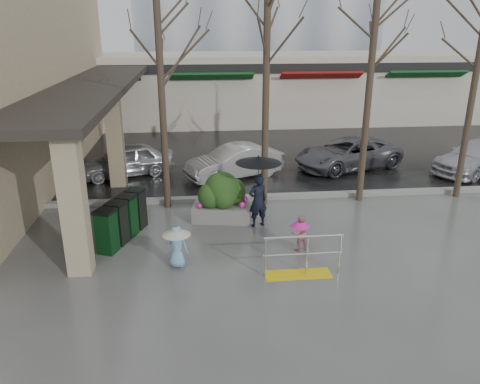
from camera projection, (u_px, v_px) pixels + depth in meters
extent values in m
plane|color=#51514F|center=(239.00, 254.00, 12.24)|extent=(120.00, 120.00, 0.00)
cube|color=black|center=(208.00, 110.00, 32.83)|extent=(120.00, 36.00, 0.01)
cube|color=gray|center=(227.00, 198.00, 15.96)|extent=(120.00, 0.30, 0.15)
cube|color=#2D2823|center=(95.00, 81.00, 18.04)|extent=(2.80, 18.00, 0.25)
cube|color=tan|center=(74.00, 204.00, 10.81)|extent=(0.55, 0.55, 3.50)
cube|color=tan|center=(115.00, 139.00, 16.89)|extent=(0.55, 0.55, 3.50)
cube|color=beige|center=(242.00, 88.00, 28.60)|extent=(34.00, 6.00, 4.00)
cube|color=maroon|center=(98.00, 81.00, 24.83)|extent=(4.50, 1.68, 0.87)
cube|color=#0F4C1E|center=(211.00, 79.00, 25.41)|extent=(4.50, 1.68, 0.87)
cube|color=maroon|center=(319.00, 78.00, 25.98)|extent=(4.50, 1.68, 0.87)
cube|color=#0F4C1E|center=(422.00, 77.00, 26.56)|extent=(4.50, 1.68, 0.87)
cube|color=black|center=(248.00, 69.00, 25.41)|extent=(34.00, 0.35, 0.50)
cube|color=yellow|center=(298.00, 274.00, 11.24)|extent=(1.60, 0.50, 0.02)
cylinder|color=silver|center=(265.00, 258.00, 11.00)|extent=(0.05, 0.05, 1.00)
cylinder|color=silver|center=(307.00, 256.00, 11.09)|extent=(0.05, 0.05, 1.00)
cylinder|color=silver|center=(340.00, 254.00, 11.17)|extent=(0.05, 0.05, 1.00)
cylinder|color=silver|center=(304.00, 237.00, 10.91)|extent=(1.90, 0.06, 0.06)
cylinder|color=silver|center=(303.00, 254.00, 11.07)|extent=(1.90, 0.04, 0.04)
cylinder|color=#382B21|center=(162.00, 103.00, 14.27)|extent=(0.22, 0.22, 6.80)
cylinder|color=#382B21|center=(266.00, 98.00, 14.54)|extent=(0.22, 0.22, 7.00)
cylinder|color=#382B21|center=(368.00, 105.00, 14.94)|extent=(0.22, 0.22, 6.50)
cylinder|color=#382B21|center=(473.00, 92.00, 15.16)|extent=(0.22, 0.22, 7.20)
imported|color=black|center=(258.00, 201.00, 13.70)|extent=(0.67, 0.54, 1.60)
cylinder|color=black|center=(258.00, 174.00, 13.42)|extent=(0.02, 0.02, 1.01)
cone|color=black|center=(258.00, 160.00, 13.28)|extent=(1.34, 1.34, 0.18)
sphere|color=black|center=(258.00, 156.00, 13.24)|extent=(0.05, 0.05, 0.05)
imported|color=#D2808B|center=(300.00, 233.00, 12.34)|extent=(0.52, 0.44, 0.96)
cylinder|color=black|center=(300.00, 227.00, 12.28)|extent=(0.02, 0.02, 0.42)
cone|color=#E724AE|center=(300.00, 223.00, 12.24)|extent=(0.53, 0.53, 0.18)
sphere|color=black|center=(300.00, 219.00, 12.20)|extent=(0.05, 0.05, 0.05)
imported|color=#74ABCF|center=(177.00, 247.00, 11.46)|extent=(0.60, 0.46, 1.08)
cylinder|color=black|center=(177.00, 237.00, 11.37)|extent=(0.02, 0.02, 0.50)
cone|color=beige|center=(176.00, 231.00, 11.32)|extent=(0.69, 0.69, 0.18)
sphere|color=black|center=(176.00, 227.00, 11.28)|extent=(0.05, 0.05, 0.05)
cube|color=slate|center=(222.00, 212.00, 14.32)|extent=(1.88, 1.17, 0.49)
ellipsoid|color=#1E4616|center=(222.00, 190.00, 14.07)|extent=(1.07, 0.97, 1.13)
sphere|color=#1E4616|center=(211.00, 196.00, 14.00)|extent=(0.77, 0.77, 0.77)
sphere|color=#1E4616|center=(233.00, 192.00, 14.28)|extent=(0.82, 0.82, 0.82)
cube|color=#0C3816|center=(107.00, 233.00, 12.19)|extent=(0.58, 0.58, 1.10)
cube|color=black|center=(105.00, 211.00, 11.98)|extent=(0.62, 0.62, 0.08)
cube|color=black|center=(117.00, 225.00, 12.69)|extent=(0.58, 0.58, 1.10)
cube|color=black|center=(115.00, 204.00, 12.48)|extent=(0.62, 0.62, 0.08)
cube|color=#0D3A16|center=(127.00, 217.00, 13.19)|extent=(0.58, 0.58, 1.10)
cube|color=black|center=(126.00, 197.00, 12.98)|extent=(0.62, 0.62, 0.08)
cube|color=black|center=(136.00, 210.00, 13.69)|extent=(0.58, 0.58, 1.10)
cube|color=black|center=(135.00, 191.00, 13.48)|extent=(0.62, 0.62, 0.08)
imported|color=#ABACB0|center=(125.00, 160.00, 18.40)|extent=(3.98, 2.64, 1.26)
imported|color=silver|center=(234.00, 162.00, 18.18)|extent=(4.04, 2.73, 1.26)
imported|color=slate|center=(348.00, 154.00, 19.34)|extent=(4.97, 3.49, 1.26)
imported|color=silver|center=(478.00, 157.00, 18.86)|extent=(4.67, 3.54, 1.26)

